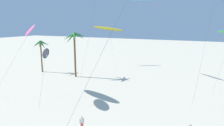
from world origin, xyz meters
name	(u,v)px	position (x,y,z in m)	size (l,w,h in m)	color
palm_tree_0	(41,46)	(-28.19, 38.07, 6.20)	(3.72, 4.28, 7.61)	brown
palm_tree_1	(75,40)	(-18.16, 38.12, 8.07)	(4.99, 4.83, 9.74)	brown
flying_kite_5	(46,53)	(-13.49, 24.80, 7.26)	(4.40, 5.50, 8.11)	black
flying_kite_6	(30,31)	(-18.85, 26.94, 10.38)	(6.42, 8.02, 11.92)	#EA5193
flying_kite_7	(109,29)	(-18.50, 54.41, 10.13)	(7.76, 5.41, 11.16)	yellow
person_mid_field	(82,122)	(-3.62, 19.56, 0.90)	(0.47, 0.30, 1.63)	red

